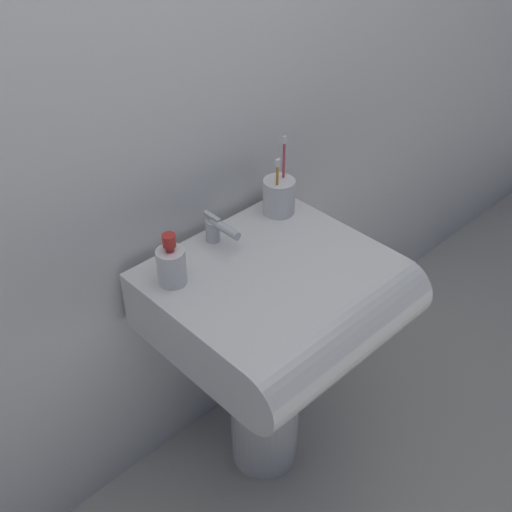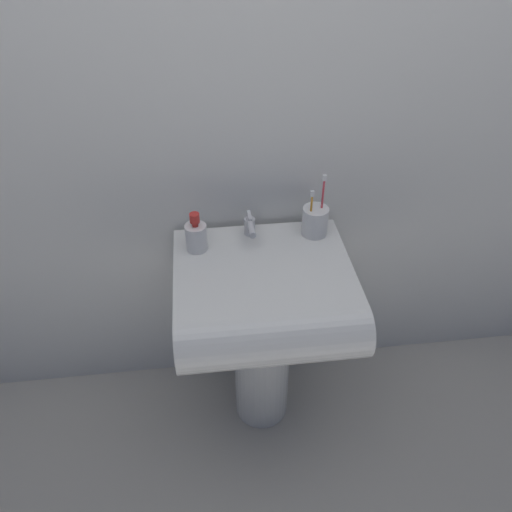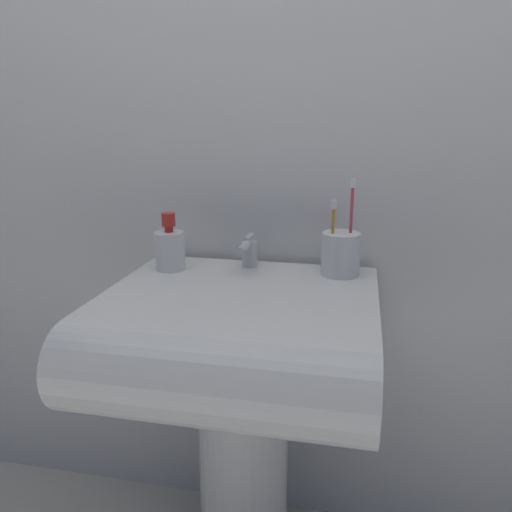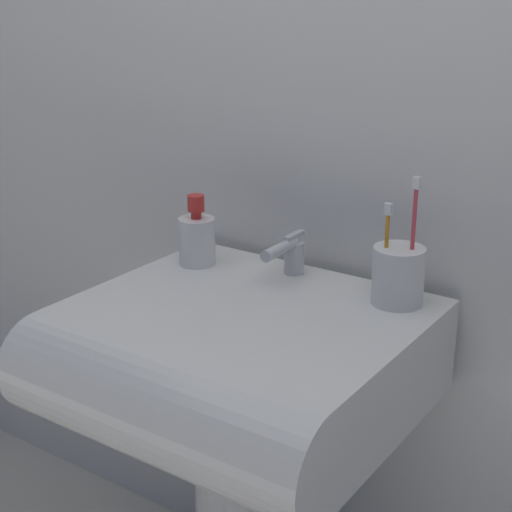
% 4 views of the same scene
% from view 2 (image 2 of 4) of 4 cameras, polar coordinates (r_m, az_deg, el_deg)
% --- Properties ---
extents(ground_plane, '(6.00, 6.00, 0.00)m').
position_cam_2_polar(ground_plane, '(2.14, 0.62, -16.78)').
color(ground_plane, '#ADA89E').
rests_on(ground_plane, ground).
extents(wall_back, '(5.00, 0.05, 2.40)m').
position_cam_2_polar(wall_back, '(1.59, -0.39, 17.85)').
color(wall_back, silver).
rests_on(wall_back, ground).
extents(sink_pedestal, '(0.21, 0.21, 0.58)m').
position_cam_2_polar(sink_pedestal, '(1.91, 0.68, -11.80)').
color(sink_pedestal, white).
rests_on(sink_pedestal, ground).
extents(sink_basin, '(0.57, 0.54, 0.17)m').
position_cam_2_polar(sink_basin, '(1.59, 1.07, -4.86)').
color(sink_basin, white).
rests_on(sink_basin, sink_pedestal).
extents(faucet, '(0.04, 0.13, 0.08)m').
position_cam_2_polar(faucet, '(1.68, -0.68, 3.44)').
color(faucet, silver).
rests_on(faucet, sink_basin).
extents(toothbrush_cup, '(0.09, 0.09, 0.22)m').
position_cam_2_polar(toothbrush_cup, '(1.70, 6.77, 4.03)').
color(toothbrush_cup, white).
rests_on(toothbrush_cup, sink_basin).
extents(soap_bottle, '(0.07, 0.07, 0.14)m').
position_cam_2_polar(soap_bottle, '(1.63, -6.85, 2.29)').
color(soap_bottle, white).
rests_on(soap_bottle, sink_basin).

